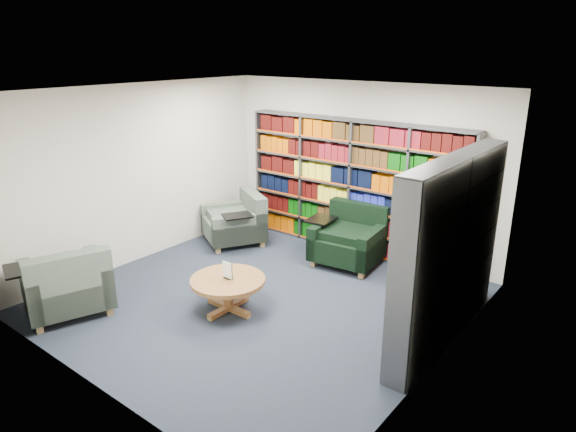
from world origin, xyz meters
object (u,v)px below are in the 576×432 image
Objects in this scene: chair_green_right at (351,239)px; chair_teal_left at (239,223)px; chair_teal_front at (67,287)px; coffee_table at (228,285)px.

chair_teal_left is at bearing -166.65° from chair_green_right.
chair_teal_front is at bearing -118.00° from chair_green_right.
chair_teal_left is at bearing 90.74° from chair_teal_front.
chair_green_right is at bearing 80.56° from coffee_table.
chair_green_right is 1.28× the size of coffee_table.
coffee_table is at bearing -49.84° from chair_teal_left.
chair_teal_left is 1.34× the size of coffee_table.
chair_teal_left is 1.05× the size of chair_green_right.
chair_green_right is 2.44m from coffee_table.
chair_teal_left reaches higher than coffee_table.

